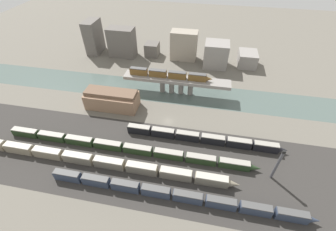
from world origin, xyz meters
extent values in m
plane|color=#666056|center=(0.00, 0.00, 0.00)|extent=(400.00, 400.00, 0.00)
cube|color=#33302D|center=(0.00, -24.00, 0.00)|extent=(280.00, 42.00, 0.01)
cube|color=#4C5B56|center=(0.00, 24.30, 0.00)|extent=(320.00, 20.81, 0.01)
cube|color=gray|center=(0.00, 24.30, 8.51)|extent=(57.41, 7.67, 1.78)
cylinder|color=gray|center=(-7.80, 24.30, 3.81)|extent=(2.79, 2.79, 7.62)
cylinder|color=gray|center=(-2.60, 24.30, 3.81)|extent=(2.79, 2.79, 7.62)
cylinder|color=gray|center=(2.60, 24.30, 3.81)|extent=(2.79, 2.79, 7.62)
cylinder|color=gray|center=(7.80, 24.30, 3.81)|extent=(2.79, 2.79, 7.62)
cube|color=brown|center=(-20.81, 24.30, 11.15)|extent=(9.44, 2.66, 3.50)
cube|color=#4C4C4C|center=(-20.81, 24.30, 13.10)|extent=(9.06, 2.45, 0.40)
cube|color=brown|center=(-10.23, 24.30, 11.15)|extent=(9.44, 2.66, 3.50)
cube|color=#4C4C4C|center=(-10.23, 24.30, 13.10)|extent=(9.06, 2.45, 0.40)
cube|color=brown|center=(0.34, 24.30, 11.15)|extent=(9.44, 2.66, 3.50)
cube|color=#4C4C4C|center=(0.34, 24.30, 13.10)|extent=(9.06, 2.45, 0.40)
cube|color=brown|center=(10.92, 24.30, 11.15)|extent=(9.44, 2.66, 3.50)
cube|color=#4C4C4C|center=(10.92, 24.30, 13.10)|extent=(9.06, 2.45, 0.40)
cone|color=brown|center=(17.29, 24.30, 10.98)|extent=(3.30, 2.40, 2.40)
cube|color=#2D384C|center=(-30.54, -38.05, 1.86)|extent=(10.22, 2.64, 3.72)
cube|color=#4C4C4C|center=(-30.54, -38.05, 3.92)|extent=(9.81, 2.42, 0.40)
cube|color=#2D384C|center=(-19.34, -38.05, 1.86)|extent=(10.22, 2.64, 3.72)
cube|color=#4C4C4C|center=(-19.34, -38.05, 3.92)|extent=(9.81, 2.42, 0.40)
cube|color=#2D384C|center=(-8.14, -38.05, 1.86)|extent=(10.22, 2.64, 3.72)
cube|color=#4C4C4C|center=(-8.14, -38.05, 3.92)|extent=(9.81, 2.42, 0.40)
cube|color=#2D384C|center=(3.06, -38.05, 1.86)|extent=(10.22, 2.64, 3.72)
cube|color=#4C4C4C|center=(3.06, -38.05, 3.92)|extent=(9.81, 2.42, 0.40)
cube|color=#2D384C|center=(14.25, -38.05, 1.86)|extent=(10.22, 2.64, 3.72)
cube|color=#4C4C4C|center=(14.25, -38.05, 3.92)|extent=(9.81, 2.42, 0.40)
cube|color=#2D384C|center=(25.45, -38.05, 1.86)|extent=(10.22, 2.64, 3.72)
cube|color=#4C4C4C|center=(25.45, -38.05, 3.92)|extent=(9.81, 2.42, 0.40)
cube|color=#2D384C|center=(36.65, -38.05, 1.86)|extent=(10.22, 2.64, 3.72)
cube|color=#4C4C4C|center=(36.65, -38.05, 3.92)|extent=(9.81, 2.42, 0.40)
cube|color=#2D384C|center=(47.85, -38.05, 1.86)|extent=(10.22, 2.64, 3.72)
cube|color=#4C4C4C|center=(47.85, -38.05, 3.92)|extent=(9.81, 2.42, 0.40)
cone|color=#2D384C|center=(54.75, -38.05, 1.67)|extent=(3.58, 2.37, 2.37)
cube|color=gray|center=(-57.07, -29.75, 1.86)|extent=(12.10, 3.07, 3.72)
cube|color=#B7B2A3|center=(-57.07, -29.75, 3.92)|extent=(11.61, 2.83, 0.40)
cube|color=gray|center=(-43.90, -29.75, 1.86)|extent=(12.10, 3.07, 3.72)
cube|color=#B7B2A3|center=(-43.90, -29.75, 3.92)|extent=(11.61, 2.83, 0.40)
cube|color=gray|center=(-30.73, -29.75, 1.86)|extent=(12.10, 3.07, 3.72)
cube|color=#B7B2A3|center=(-30.73, -29.75, 3.92)|extent=(11.61, 2.83, 0.40)
cube|color=gray|center=(-17.56, -29.75, 1.86)|extent=(12.10, 3.07, 3.72)
cube|color=#B7B2A3|center=(-17.56, -29.75, 3.92)|extent=(11.61, 2.83, 0.40)
cube|color=gray|center=(-4.39, -29.75, 1.86)|extent=(12.10, 3.07, 3.72)
cube|color=#B7B2A3|center=(-4.39, -29.75, 3.92)|extent=(11.61, 2.83, 0.40)
cube|color=gray|center=(8.78, -29.75, 1.86)|extent=(12.10, 3.07, 3.72)
cube|color=#B7B2A3|center=(8.78, -29.75, 3.92)|extent=(11.61, 2.83, 0.40)
cube|color=gray|center=(21.95, -29.75, 1.86)|extent=(12.10, 3.07, 3.72)
cube|color=#B7B2A3|center=(21.95, -29.75, 3.92)|extent=(11.61, 2.83, 0.40)
cone|color=gray|center=(30.12, -29.75, 1.67)|extent=(4.23, 2.77, 2.77)
cube|color=#23381E|center=(-60.72, -20.91, 1.61)|extent=(12.03, 2.80, 3.21)
cube|color=#9E998E|center=(-60.72, -20.91, 3.41)|extent=(11.55, 2.58, 0.40)
cube|color=#23381E|center=(-47.71, -20.91, 1.61)|extent=(12.03, 2.80, 3.21)
cube|color=#9E998E|center=(-47.71, -20.91, 3.41)|extent=(11.55, 2.58, 0.40)
cube|color=#23381E|center=(-34.70, -20.91, 1.61)|extent=(12.03, 2.80, 3.21)
cube|color=#9E998E|center=(-34.70, -20.91, 3.41)|extent=(11.55, 2.58, 0.40)
cube|color=#23381E|center=(-21.69, -20.91, 1.61)|extent=(12.03, 2.80, 3.21)
cube|color=#9E998E|center=(-21.69, -20.91, 3.41)|extent=(11.55, 2.58, 0.40)
cube|color=#23381E|center=(-8.67, -20.91, 1.61)|extent=(12.03, 2.80, 3.21)
cube|color=#9E998E|center=(-8.67, -20.91, 3.41)|extent=(11.55, 2.58, 0.40)
cube|color=#23381E|center=(4.34, -20.91, 1.61)|extent=(12.03, 2.80, 3.21)
cube|color=#9E998E|center=(4.34, -20.91, 3.41)|extent=(11.55, 2.58, 0.40)
cube|color=#23381E|center=(17.35, -20.91, 1.61)|extent=(12.03, 2.80, 3.21)
cube|color=#9E998E|center=(17.35, -20.91, 3.41)|extent=(11.55, 2.58, 0.40)
cube|color=#23381E|center=(30.36, -20.91, 1.61)|extent=(12.03, 2.80, 3.21)
cube|color=#9E998E|center=(30.36, -20.91, 3.41)|extent=(11.55, 2.58, 0.40)
cone|color=#23381E|center=(38.48, -20.91, 1.45)|extent=(4.21, 2.52, 2.52)
cube|color=black|center=(-11.32, -9.67, 1.85)|extent=(10.30, 2.79, 3.70)
cube|color=#9E998E|center=(-11.32, -9.67, 3.90)|extent=(9.89, 2.56, 0.40)
cube|color=black|center=(-0.36, -9.67, 1.85)|extent=(10.30, 2.79, 3.70)
cube|color=#9E998E|center=(-0.36, -9.67, 3.90)|extent=(9.89, 2.56, 0.40)
cube|color=black|center=(10.59, -9.67, 1.85)|extent=(10.30, 2.79, 3.70)
cube|color=#9E998E|center=(10.59, -9.67, 3.90)|extent=(9.89, 2.56, 0.40)
cube|color=black|center=(21.55, -9.67, 1.85)|extent=(10.30, 2.79, 3.70)
cube|color=#9E998E|center=(21.55, -9.67, 3.90)|extent=(9.89, 2.56, 0.40)
cube|color=black|center=(32.50, -9.67, 1.85)|extent=(10.30, 2.79, 3.70)
cube|color=#9E998E|center=(32.50, -9.67, 3.90)|extent=(9.89, 2.56, 0.40)
cube|color=black|center=(43.46, -9.67, 1.85)|extent=(10.30, 2.79, 3.70)
cube|color=#9E998E|center=(43.46, -9.67, 3.90)|extent=(9.89, 2.56, 0.40)
cone|color=black|center=(50.41, -9.67, 1.67)|extent=(3.60, 2.51, 2.51)
cube|color=#937056|center=(-30.13, 6.11, 3.94)|extent=(26.25, 11.04, 7.88)
cube|color=brown|center=(-30.13, 6.11, 8.74)|extent=(25.72, 7.73, 1.73)
cylinder|color=#4C4C51|center=(44.10, -22.93, 7.10)|extent=(0.97, 0.97, 14.19)
cube|color=black|center=(44.10, -22.93, 14.79)|extent=(1.00, 0.70, 1.20)
cube|color=#605B56|center=(-65.17, 63.56, 11.12)|extent=(8.10, 15.34, 22.23)
cube|color=#605B56|center=(-43.98, 61.95, 9.70)|extent=(17.75, 10.17, 19.40)
cube|color=#605B56|center=(-24.04, 66.31, 4.37)|extent=(9.04, 9.90, 8.75)
cube|color=gray|center=(-1.67, 65.00, 9.57)|extent=(17.34, 9.42, 19.13)
cube|color=gray|center=(19.93, 59.41, 7.84)|extent=(15.01, 13.65, 15.67)
cube|color=gray|center=(40.48, 64.20, 4.46)|extent=(11.63, 14.28, 8.91)
camera|label=1|loc=(14.93, -77.58, 73.87)|focal=24.00mm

